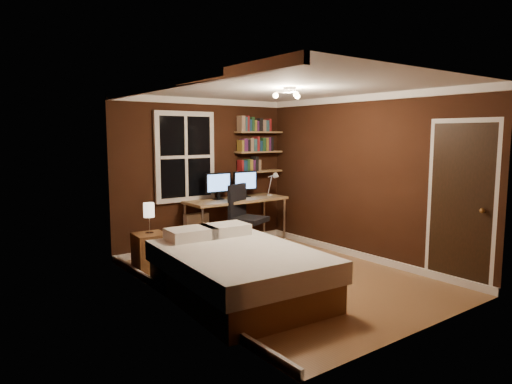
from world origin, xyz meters
TOP-DOWN VIEW (x-y plane):
  - floor at (0.00, 0.00)m, footprint 4.20×4.20m
  - wall_back at (0.00, 2.10)m, footprint 3.20×0.04m
  - wall_left at (-1.60, 0.00)m, footprint 0.04×4.20m
  - wall_right at (1.60, 0.00)m, footprint 0.04×4.20m
  - ceiling at (0.00, 0.00)m, footprint 3.20×4.20m
  - window at (-0.35, 2.06)m, footprint 1.06×0.06m
  - door at (1.59, -1.55)m, footprint 0.03×0.82m
  - door_knob at (1.55, -1.85)m, footprint 0.06×0.06m
  - ceiling_fixture at (0.00, -0.10)m, footprint 0.44×0.44m
  - bookshelf_lower at (1.08, 1.98)m, footprint 0.92×0.22m
  - books_row_lower at (1.08, 1.98)m, footprint 0.42×0.16m
  - bookshelf_middle at (1.08, 1.98)m, footprint 0.92×0.22m
  - books_row_middle at (1.08, 1.98)m, footprint 0.66×0.16m
  - bookshelf_upper at (1.08, 1.98)m, footprint 0.92×0.22m
  - books_row_upper at (1.08, 1.98)m, footprint 0.66×0.16m
  - bed at (-0.91, -0.27)m, footprint 1.68×2.23m
  - nightstand at (-1.30, 1.37)m, footprint 0.45×0.45m
  - bedside_lamp at (-1.30, 1.37)m, footprint 0.15×0.15m
  - radiator at (-0.21, 1.99)m, footprint 0.41×0.14m
  - desk at (0.43, 1.75)m, footprint 1.76×0.66m
  - monitor_left at (0.13, 1.84)m, footprint 0.48×0.12m
  - monitor_right at (0.68, 1.84)m, footprint 0.48×0.12m
  - desk_lamp at (1.14, 1.64)m, footprint 0.14×0.32m
  - office_chair at (0.35, 1.35)m, footprint 0.66×0.66m

SIDE VIEW (x-z plane):
  - floor at x=0.00m, z-range 0.00..0.00m
  - nightstand at x=-1.30m, z-range 0.00..0.53m
  - radiator at x=-0.21m, z-range 0.00..0.61m
  - bed at x=-0.91m, z-range -0.05..0.67m
  - office_chair at x=0.35m, z-range -0.12..0.99m
  - bedside_lamp at x=-1.30m, z-range 0.53..0.96m
  - desk at x=0.43m, z-range 0.36..1.19m
  - door_knob at x=1.55m, z-range 0.97..1.03m
  - door at x=1.59m, z-range 0.00..2.05m
  - desk_lamp at x=1.14m, z-range 0.84..1.28m
  - monitor_left at x=0.13m, z-range 0.84..1.28m
  - monitor_right at x=0.68m, z-range 0.84..1.28m
  - wall_back at x=0.00m, z-range 0.00..2.50m
  - wall_left at x=-1.60m, z-range 0.00..2.50m
  - wall_right at x=1.60m, z-range 0.00..2.50m
  - bookshelf_lower at x=1.08m, z-range 1.24..1.26m
  - books_row_lower at x=1.08m, z-range 1.26..1.49m
  - window at x=-0.35m, z-range 0.82..2.28m
  - bookshelf_middle at x=1.08m, z-range 1.59..1.61m
  - books_row_middle at x=1.08m, z-range 1.61..1.84m
  - bookshelf_upper at x=1.08m, z-range 1.94..1.96m
  - books_row_upper at x=1.08m, z-range 1.96..2.20m
  - ceiling_fixture at x=0.00m, z-range 2.31..2.49m
  - ceiling at x=0.00m, z-range 2.49..2.51m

